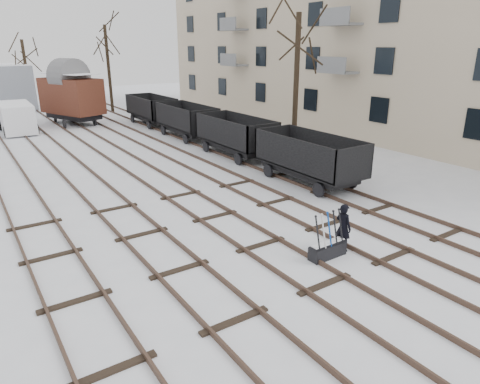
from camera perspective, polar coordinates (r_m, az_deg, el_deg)
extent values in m
plane|color=white|center=(14.43, 2.78, -7.14)|extent=(120.00, 120.00, 0.00)
cube|color=black|center=(25.28, -27.03, 2.55)|extent=(0.07, 52.00, 0.15)
cube|color=black|center=(14.00, -23.04, -9.52)|extent=(1.90, 0.20, 0.08)
cube|color=black|center=(25.48, -23.58, 3.17)|extent=(0.07, 52.00, 0.15)
cube|color=black|center=(25.75, -20.46, 3.72)|extent=(0.07, 52.00, 0.15)
cube|color=black|center=(14.69, -11.52, -6.93)|extent=(1.90, 0.20, 0.08)
cube|color=black|center=(26.13, -17.15, 4.29)|extent=(0.07, 52.00, 0.15)
cube|color=black|center=(26.55, -14.20, 4.78)|extent=(0.07, 52.00, 0.15)
cube|color=black|center=(15.91, -1.50, -4.42)|extent=(1.90, 0.20, 0.08)
cube|color=black|center=(27.09, -11.09, 5.29)|extent=(0.07, 52.00, 0.15)
cube|color=black|center=(27.65, -8.35, 5.73)|extent=(0.07, 52.00, 0.15)
cube|color=black|center=(17.57, 6.80, -2.22)|extent=(1.90, 0.20, 0.08)
cube|color=black|center=(28.34, -5.49, 6.16)|extent=(0.07, 52.00, 0.15)
cube|color=black|center=(29.03, -2.98, 6.54)|extent=(0.07, 52.00, 0.15)
cube|color=black|center=(19.55, 13.52, -0.40)|extent=(1.90, 0.20, 0.08)
cube|color=beige|center=(36.97, 16.04, 20.93)|extent=(10.00, 45.00, 16.00)
cube|color=black|center=(13.86, 11.58, -7.68)|extent=(1.31, 0.44, 0.44)
cube|color=black|center=(13.75, 11.64, -6.79)|extent=(1.30, 0.32, 0.06)
cube|color=white|center=(13.74, 11.65, -6.64)|extent=(1.25, 0.28, 0.03)
cylinder|color=black|center=(13.22, 10.27, -5.45)|extent=(0.06, 0.32, 1.08)
cylinder|color=silver|center=(13.38, 11.03, -5.18)|extent=(0.06, 0.32, 1.08)
cylinder|color=#0B3B95|center=(13.55, 11.78, -4.92)|extent=(0.06, 0.32, 1.08)
cylinder|color=black|center=(13.72, 12.51, -4.66)|extent=(0.06, 0.32, 1.08)
cylinder|color=black|center=(13.89, 13.22, -4.41)|extent=(0.06, 0.32, 1.08)
imported|color=black|center=(14.18, 13.60, -4.61)|extent=(0.41, 0.60, 1.60)
cube|color=black|center=(20.91, 9.09, 2.87)|extent=(1.82, 5.00, 0.38)
cube|color=black|center=(20.85, 9.12, 3.37)|extent=(2.27, 5.69, 0.11)
cube|color=black|center=(19.96, 6.91, 5.01)|extent=(0.09, 5.69, 1.52)
cube|color=black|center=(21.41, 11.39, 5.74)|extent=(0.09, 5.69, 1.52)
cube|color=white|center=(20.83, 9.13, 3.62)|extent=(2.05, 5.46, 0.06)
cylinder|color=black|center=(19.05, 10.42, 0.28)|extent=(0.11, 0.66, 0.66)
cylinder|color=black|center=(22.95, 7.92, 3.65)|extent=(0.11, 0.66, 0.66)
cube|color=black|center=(25.80, -0.58, 6.20)|extent=(1.82, 5.00, 0.38)
cube|color=black|center=(25.76, -0.58, 6.61)|extent=(2.27, 5.69, 0.11)
cube|color=black|center=(25.03, -2.69, 8.00)|extent=(0.09, 5.69, 1.52)
cube|color=black|center=(26.20, 1.43, 8.51)|extent=(0.09, 5.69, 1.52)
cube|color=white|center=(25.74, -0.58, 6.82)|extent=(2.05, 5.46, 0.06)
cylinder|color=black|center=(23.83, -0.27, 4.41)|extent=(0.11, 0.66, 0.66)
cylinder|color=black|center=(27.90, -0.83, 6.59)|extent=(0.11, 0.66, 0.66)
cube|color=black|center=(31.24, -7.09, 8.33)|extent=(1.82, 5.00, 0.38)
cube|color=black|center=(31.20, -7.10, 8.67)|extent=(2.27, 5.69, 0.11)
cube|color=black|center=(30.61, -9.00, 9.82)|extent=(0.09, 5.69, 1.52)
cube|color=black|center=(31.58, -5.37, 10.25)|extent=(0.09, 5.69, 1.52)
cube|color=white|center=(31.19, -7.11, 8.84)|extent=(2.05, 5.46, 0.06)
cylinder|color=black|center=(29.24, -7.26, 7.02)|extent=(0.11, 0.66, 0.66)
cylinder|color=black|center=(33.35, -6.89, 8.52)|extent=(0.11, 0.66, 0.66)
cube|color=black|center=(36.99, -11.67, 9.75)|extent=(1.82, 5.00, 0.38)
cube|color=black|center=(36.96, -11.69, 10.04)|extent=(2.27, 5.69, 0.11)
cube|color=black|center=(36.46, -13.37, 11.01)|extent=(0.09, 5.69, 1.52)
cube|color=black|center=(37.27, -10.19, 11.39)|extent=(0.09, 5.69, 1.52)
cube|color=white|center=(36.95, -11.70, 10.19)|extent=(2.05, 5.46, 0.06)
cylinder|color=black|center=(34.99, -12.06, 8.73)|extent=(0.11, 0.66, 0.66)
cylinder|color=black|center=(39.09, -11.25, 9.84)|extent=(0.11, 0.66, 0.66)
cube|color=black|center=(39.11, -21.26, 9.48)|extent=(3.69, 5.20, 0.43)
cube|color=#4A2016|center=(38.91, -21.55, 11.84)|extent=(4.41, 6.00, 2.82)
cube|color=white|center=(38.76, -21.88, 14.45)|extent=(4.07, 5.65, 0.04)
cylinder|color=black|center=(37.24, -22.37, 8.41)|extent=(0.13, 0.76, 0.76)
cylinder|color=black|center=(41.10, -20.15, 9.56)|extent=(0.13, 0.76, 0.76)
cube|color=white|center=(36.98, -27.63, 8.80)|extent=(2.30, 5.04, 2.03)
cube|color=white|center=(36.85, -27.88, 10.38)|extent=(2.24, 4.92, 0.05)
cylinder|color=black|center=(35.44, -28.74, 7.05)|extent=(0.25, 0.79, 0.79)
cylinder|color=black|center=(38.76, -26.27, 8.28)|extent=(0.25, 0.79, 0.79)
cylinder|color=black|center=(25.03, 7.46, 13.51)|extent=(0.30, 0.30, 8.01)
cylinder|color=black|center=(49.32, -26.52, 13.74)|extent=(0.30, 0.30, 6.84)
cylinder|color=black|center=(44.57, -17.09, 15.32)|extent=(0.30, 0.30, 8.13)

